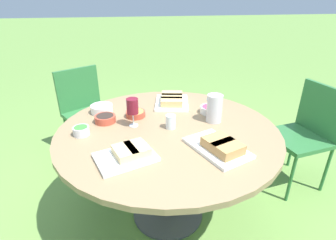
{
  "coord_description": "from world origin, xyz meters",
  "views": [
    {
      "loc": [
        0.27,
        1.51,
        1.54
      ],
      "look_at": [
        0.0,
        0.0,
        0.81
      ],
      "focal_mm": 28.0,
      "sensor_mm": 36.0,
      "label": 1
    }
  ],
  "objects": [
    {
      "name": "chair_far_back",
      "position": [
        0.66,
        -1.05,
        0.52
      ],
      "size": [
        0.6,
        0.59,
        0.89
      ],
      "color": "#2D6B38",
      "rests_on": "ground_plane"
    },
    {
      "name": "platter_sandwich_side",
      "position": [
        -0.24,
        0.33,
        0.78
      ],
      "size": [
        0.35,
        0.42,
        0.07
      ],
      "color": "white",
      "rests_on": "dining_table"
    },
    {
      "name": "wine_glass",
      "position": [
        0.22,
        -0.08,
        0.88
      ],
      "size": [
        0.08,
        0.08,
        0.19
      ],
      "color": "silver",
      "rests_on": "dining_table"
    },
    {
      "name": "chair_near_right",
      "position": [
        -1.22,
        -0.2,
        0.52
      ],
      "size": [
        0.49,
        0.5,
        0.89
      ],
      "color": "#2D6B38",
      "rests_on": "ground_plane"
    },
    {
      "name": "platter_charcuterie",
      "position": [
        -0.11,
        -0.41,
        0.78
      ],
      "size": [
        0.32,
        0.37,
        0.07
      ],
      "color": "white",
      "rests_on": "dining_table"
    },
    {
      "name": "cup_water_near",
      "position": [
        -0.02,
        0.0,
        0.79
      ],
      "size": [
        0.06,
        0.06,
        0.09
      ],
      "color": "silver",
      "rests_on": "dining_table"
    },
    {
      "name": "bowl_fries",
      "position": [
        0.2,
        -0.22,
        0.77
      ],
      "size": [
        0.14,
        0.14,
        0.04
      ],
      "color": "#B74733",
      "rests_on": "dining_table"
    },
    {
      "name": "water_pitcher",
      "position": [
        -0.33,
        -0.05,
        0.84
      ],
      "size": [
        0.11,
        0.11,
        0.19
      ],
      "color": "silver",
      "rests_on": "dining_table"
    },
    {
      "name": "bowl_salad",
      "position": [
        0.55,
        -0.01,
        0.78
      ],
      "size": [
        0.1,
        0.1,
        0.06
      ],
      "color": "silver",
      "rests_on": "dining_table"
    },
    {
      "name": "dining_table",
      "position": [
        0.0,
        0.0,
        0.65
      ],
      "size": [
        1.45,
        1.45,
        0.75
      ],
      "color": "#4C4C51",
      "rests_on": "ground_plane"
    },
    {
      "name": "bowl_olives",
      "position": [
        0.41,
        -0.17,
        0.77
      ],
      "size": [
        0.14,
        0.14,
        0.05
      ],
      "color": "#B74733",
      "rests_on": "dining_table"
    },
    {
      "name": "platter_bread_main",
      "position": [
        0.27,
        0.3,
        0.77
      ],
      "size": [
        0.36,
        0.31,
        0.06
      ],
      "color": "white",
      "rests_on": "dining_table"
    },
    {
      "name": "bowl_dip_red",
      "position": [
        -0.35,
        -0.19,
        0.77
      ],
      "size": [
        0.15,
        0.15,
        0.05
      ],
      "color": "white",
      "rests_on": "dining_table"
    },
    {
      "name": "ground_plane",
      "position": [
        0.0,
        0.0,
        0.0
      ],
      "size": [
        40.0,
        40.0,
        0.0
      ],
      "primitive_type": "plane",
      "color": "#668E42"
    },
    {
      "name": "bowl_dip_cream",
      "position": [
        0.44,
        -0.34,
        0.78
      ],
      "size": [
        0.16,
        0.16,
        0.06
      ],
      "color": "white",
      "rests_on": "dining_table"
    }
  ]
}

